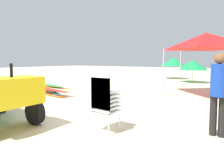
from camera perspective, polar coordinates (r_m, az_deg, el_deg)
ground at (r=5.33m, az=-12.11°, el=-12.82°), size 80.00×80.00×0.00m
stacked_plastic_chairs at (r=4.07m, az=-2.53°, el=-7.26°), size 0.48×0.48×1.29m
surfboard_pile at (r=8.90m, az=-18.36°, el=-4.48°), size 2.61×0.76×0.48m
lifeguard_near_left at (r=4.37m, az=29.95°, el=-3.79°), size 0.32×0.32×1.71m
popup_canopy at (r=9.45m, az=26.86°, el=9.14°), size 2.91×2.91×2.81m
beach_umbrella_left at (r=14.53m, az=23.53°, el=2.72°), size 2.05×2.05×1.62m
beach_umbrella_mid at (r=17.00m, az=18.32°, el=3.76°), size 2.11×2.11×1.85m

